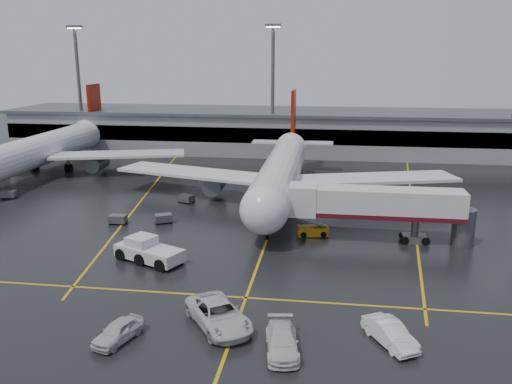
# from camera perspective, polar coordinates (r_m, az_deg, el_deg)

# --- Properties ---
(ground) EXTENTS (220.00, 220.00, 0.00)m
(ground) POSITION_cam_1_polar(r_m,az_deg,el_deg) (65.97, 1.97, -2.99)
(ground) COLOR black
(ground) RESTS_ON ground
(apron_line_centre) EXTENTS (0.25, 90.00, 0.02)m
(apron_line_centre) POSITION_cam_1_polar(r_m,az_deg,el_deg) (65.97, 1.97, -2.98)
(apron_line_centre) COLOR gold
(apron_line_centre) RESTS_ON ground
(apron_line_stop) EXTENTS (60.00, 0.25, 0.02)m
(apron_line_stop) POSITION_cam_1_polar(r_m,az_deg,el_deg) (45.66, -1.09, -11.29)
(apron_line_stop) COLOR gold
(apron_line_stop) RESTS_ON ground
(apron_line_left) EXTENTS (9.99, 69.35, 0.02)m
(apron_line_left) POSITION_cam_1_polar(r_m,az_deg,el_deg) (79.80, -11.65, -0.15)
(apron_line_left) COLOR gold
(apron_line_left) RESTS_ON ground
(apron_line_right) EXTENTS (7.57, 69.64, 0.02)m
(apron_line_right) POSITION_cam_1_polar(r_m,az_deg,el_deg) (76.07, 16.42, -1.18)
(apron_line_right) COLOR gold
(apron_line_right) RESTS_ON ground
(terminal) EXTENTS (122.00, 19.00, 8.60)m
(terminal) POSITION_cam_1_polar(r_m,az_deg,el_deg) (111.76, 4.67, 6.54)
(terminal) COLOR gray
(terminal) RESTS_ON ground
(light_mast_left) EXTENTS (3.00, 1.20, 25.45)m
(light_mast_left) POSITION_cam_1_polar(r_m,az_deg,el_deg) (116.72, -18.51, 11.21)
(light_mast_left) COLOR #595B60
(light_mast_left) RESTS_ON ground
(light_mast_mid) EXTENTS (3.00, 1.20, 25.45)m
(light_mast_mid) POSITION_cam_1_polar(r_m,az_deg,el_deg) (105.32, 1.81, 11.64)
(light_mast_mid) COLOR #595B60
(light_mast_mid) RESTS_ON ground
(main_airliner) EXTENTS (48.80, 45.60, 14.10)m
(main_airliner) POSITION_cam_1_polar(r_m,az_deg,el_deg) (74.22, 2.81, 2.36)
(main_airliner) COLOR silver
(main_airliner) RESTS_ON ground
(second_airliner) EXTENTS (48.80, 45.60, 14.10)m
(second_airliner) POSITION_cam_1_polar(r_m,az_deg,el_deg) (98.53, -21.65, 4.40)
(second_airliner) COLOR silver
(second_airliner) RESTS_ON ground
(jet_bridge) EXTENTS (19.90, 3.40, 6.05)m
(jet_bridge) POSITION_cam_1_polar(r_m,az_deg,el_deg) (58.99, 12.90, -1.52)
(jet_bridge) COLOR silver
(jet_bridge) RESTS_ON ground
(pushback_tractor) EXTENTS (7.59, 5.47, 2.52)m
(pushback_tractor) POSITION_cam_1_polar(r_m,az_deg,el_deg) (53.93, -11.54, -6.26)
(pushback_tractor) COLOR silver
(pushback_tractor) RESTS_ON ground
(belt_loader) EXTENTS (3.61, 2.17, 2.15)m
(belt_loader) POSITION_cam_1_polar(r_m,az_deg,el_deg) (60.62, 6.09, -4.15)
(belt_loader) COLOR #CA900D
(belt_loader) RESTS_ON ground
(service_van_a) EXTENTS (6.67, 7.57, 1.94)m
(service_van_a) POSITION_cam_1_polar(r_m,az_deg,el_deg) (41.00, -4.03, -13.01)
(service_van_a) COLOR silver
(service_van_a) RESTS_ON ground
(service_van_b) EXTENTS (2.96, 5.62, 1.55)m
(service_van_b) POSITION_cam_1_polar(r_m,az_deg,el_deg) (38.03, 2.81, -15.70)
(service_van_b) COLOR silver
(service_van_b) RESTS_ON ground
(service_van_c) EXTENTS (3.95, 5.15, 1.63)m
(service_van_c) POSITION_cam_1_polar(r_m,az_deg,el_deg) (39.98, 14.19, -14.48)
(service_van_c) COLOR white
(service_van_c) RESTS_ON ground
(service_van_d) EXTENTS (3.06, 4.73, 1.50)m
(service_van_d) POSITION_cam_1_polar(r_m,az_deg,el_deg) (40.43, -14.59, -14.27)
(service_van_d) COLOR silver
(service_van_d) RESTS_ON ground
(baggage_cart_a) EXTENTS (2.38, 2.10, 1.12)m
(baggage_cart_a) POSITION_cam_1_polar(r_m,az_deg,el_deg) (65.46, -9.90, -2.78)
(baggage_cart_a) COLOR #595B60
(baggage_cart_a) RESTS_ON ground
(baggage_cart_b) EXTENTS (2.04, 1.36, 1.12)m
(baggage_cart_b) POSITION_cam_1_polar(r_m,az_deg,el_deg) (66.29, -14.61, -2.82)
(baggage_cart_b) COLOR #595B60
(baggage_cart_b) RESTS_ON ground
(baggage_cart_c) EXTENTS (2.37, 2.04, 1.12)m
(baggage_cart_c) POSITION_cam_1_polar(r_m,az_deg,el_deg) (73.83, -7.50, -0.68)
(baggage_cart_c) COLOR #595B60
(baggage_cart_c) RESTS_ON ground
(baggage_cart_e) EXTENTS (2.20, 1.64, 1.12)m
(baggage_cart_e) POSITION_cam_1_polar(r_m,az_deg,el_deg) (83.28, -25.03, -0.19)
(baggage_cart_e) COLOR #595B60
(baggage_cart_e) RESTS_ON ground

